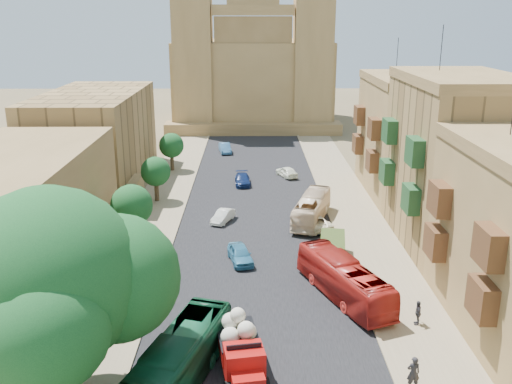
{
  "coord_description": "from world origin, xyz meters",
  "views": [
    {
      "loc": [
        -0.45,
        -19.39,
        18.06
      ],
      "look_at": [
        0.0,
        26.0,
        4.0
      ],
      "focal_mm": 40.0,
      "sensor_mm": 36.0,
      "label": 1
    }
  ],
  "objects_px": {
    "street_tree_a": "(93,276)",
    "car_cream": "(312,221)",
    "church": "(253,69)",
    "bus_green_north": "(178,362)",
    "car_blue_a": "(240,254)",
    "car_white_b": "(287,172)",
    "car_blue_b": "(225,148)",
    "car_dkblue": "(243,180)",
    "street_tree_c": "(156,172)",
    "bus_cream_east": "(312,209)",
    "pedestrian_a": "(413,373)",
    "red_truck": "(240,347)",
    "street_tree_d": "(171,146)",
    "ficus_tree": "(53,284)",
    "car_white_a": "(223,216)",
    "olive_pickup": "(332,249)",
    "pedestrian_c": "(418,313)",
    "street_tree_b": "(132,206)",
    "bus_red_east": "(344,280)"
  },
  "relations": [
    {
      "from": "car_blue_a",
      "to": "car_white_b",
      "type": "xyz_separation_m",
      "value": [
        5.04,
        24.14,
        -0.03
      ]
    },
    {
      "from": "car_blue_a",
      "to": "car_white_a",
      "type": "height_order",
      "value": "car_blue_a"
    },
    {
      "from": "car_blue_a",
      "to": "car_cream",
      "type": "relative_size",
      "value": 0.8
    },
    {
      "from": "olive_pickup",
      "to": "bus_red_east",
      "type": "relative_size",
      "value": 0.47
    },
    {
      "from": "street_tree_c",
      "to": "car_white_b",
      "type": "relative_size",
      "value": 1.27
    },
    {
      "from": "car_white_b",
      "to": "bus_cream_east",
      "type": "bearing_deg",
      "value": 72.45
    },
    {
      "from": "car_white_a",
      "to": "olive_pickup",
      "type": "bearing_deg",
      "value": -22.38
    },
    {
      "from": "church",
      "to": "bus_green_north",
      "type": "bearing_deg",
      "value": -93.24
    },
    {
      "from": "street_tree_d",
      "to": "car_white_b",
      "type": "xyz_separation_m",
      "value": [
        13.78,
        -3.08,
        -2.46
      ]
    },
    {
      "from": "car_blue_a",
      "to": "pedestrian_c",
      "type": "distance_m",
      "value": 14.41
    },
    {
      "from": "bus_red_east",
      "to": "car_cream",
      "type": "height_order",
      "value": "bus_red_east"
    },
    {
      "from": "car_dkblue",
      "to": "pedestrian_a",
      "type": "xyz_separation_m",
      "value": [
        9.04,
        -36.6,
        0.33
      ]
    },
    {
      "from": "street_tree_c",
      "to": "red_truck",
      "type": "distance_m",
      "value": 30.64
    },
    {
      "from": "car_white_b",
      "to": "ficus_tree",
      "type": "bearing_deg",
      "value": 49.49
    },
    {
      "from": "car_blue_a",
      "to": "street_tree_d",
      "type": "bearing_deg",
      "value": 94.7
    },
    {
      "from": "car_blue_a",
      "to": "ficus_tree",
      "type": "bearing_deg",
      "value": -129.01
    },
    {
      "from": "bus_green_north",
      "to": "car_blue_b",
      "type": "bearing_deg",
      "value": 107.24
    },
    {
      "from": "bus_green_north",
      "to": "olive_pickup",
      "type": "bearing_deg",
      "value": 75.02
    },
    {
      "from": "church",
      "to": "street_tree_c",
      "type": "xyz_separation_m",
      "value": [
        -10.0,
        -42.61,
        -6.44
      ]
    },
    {
      "from": "bus_cream_east",
      "to": "pedestrian_a",
      "type": "height_order",
      "value": "bus_cream_east"
    },
    {
      "from": "red_truck",
      "to": "bus_red_east",
      "type": "height_order",
      "value": "red_truck"
    },
    {
      "from": "street_tree_a",
      "to": "car_cream",
      "type": "height_order",
      "value": "street_tree_a"
    },
    {
      "from": "street_tree_a",
      "to": "car_cream",
      "type": "xyz_separation_m",
      "value": [
        15.0,
        15.95,
        -2.4
      ]
    },
    {
      "from": "church",
      "to": "car_cream",
      "type": "distance_m",
      "value": 51.67
    },
    {
      "from": "car_cream",
      "to": "bus_red_east",
      "type": "bearing_deg",
      "value": 72.87
    },
    {
      "from": "car_blue_b",
      "to": "street_tree_a",
      "type": "bearing_deg",
      "value": -107.04
    },
    {
      "from": "street_tree_d",
      "to": "street_tree_b",
      "type": "bearing_deg",
      "value": -90.0
    },
    {
      "from": "ficus_tree",
      "to": "street_tree_c",
      "type": "height_order",
      "value": "ficus_tree"
    },
    {
      "from": "car_dkblue",
      "to": "car_white_b",
      "type": "xyz_separation_m",
      "value": [
        5.13,
        3.17,
        0.03
      ]
    },
    {
      "from": "bus_green_north",
      "to": "pedestrian_c",
      "type": "relative_size",
      "value": 6.32
    },
    {
      "from": "street_tree_d",
      "to": "car_dkblue",
      "type": "height_order",
      "value": "street_tree_d"
    },
    {
      "from": "street_tree_d",
      "to": "red_truck",
      "type": "bearing_deg",
      "value": -77.71
    },
    {
      "from": "street_tree_a",
      "to": "car_blue_b",
      "type": "distance_m",
      "value": 45.78
    },
    {
      "from": "car_dkblue",
      "to": "bus_green_north",
      "type": "bearing_deg",
      "value": -97.57
    },
    {
      "from": "ficus_tree",
      "to": "bus_cream_east",
      "type": "height_order",
      "value": "ficus_tree"
    },
    {
      "from": "church",
      "to": "street_tree_a",
      "type": "bearing_deg",
      "value": -98.54
    },
    {
      "from": "olive_pickup",
      "to": "bus_green_north",
      "type": "xyz_separation_m",
      "value": [
        -9.99,
        -15.74,
        0.53
      ]
    },
    {
      "from": "red_truck",
      "to": "street_tree_a",
      "type": "bearing_deg",
      "value": 149.73
    },
    {
      "from": "street_tree_b",
      "to": "car_cream",
      "type": "distance_m",
      "value": 15.77
    },
    {
      "from": "street_tree_c",
      "to": "car_dkblue",
      "type": "distance_m",
      "value": 10.68
    },
    {
      "from": "church",
      "to": "car_blue_b",
      "type": "height_order",
      "value": "church"
    },
    {
      "from": "car_blue_a",
      "to": "car_blue_b",
      "type": "height_order",
      "value": "car_blue_b"
    },
    {
      "from": "street_tree_c",
      "to": "car_white_a",
      "type": "distance_m",
      "value": 9.76
    },
    {
      "from": "car_cream",
      "to": "church",
      "type": "bearing_deg",
      "value": -104.69
    },
    {
      "from": "church",
      "to": "red_truck",
      "type": "relative_size",
      "value": 6.23
    },
    {
      "from": "street_tree_a",
      "to": "bus_red_east",
      "type": "bearing_deg",
      "value": 10.51
    },
    {
      "from": "red_truck",
      "to": "car_dkblue",
      "type": "xyz_separation_m",
      "value": [
        -0.33,
        34.99,
        -0.85
      ]
    },
    {
      "from": "street_tree_c",
      "to": "pedestrian_c",
      "type": "height_order",
      "value": "street_tree_c"
    },
    {
      "from": "bus_green_north",
      "to": "car_cream",
      "type": "distance_m",
      "value": 24.25
    },
    {
      "from": "bus_green_north",
      "to": "car_blue_b",
      "type": "relative_size",
      "value": 2.51
    }
  ]
}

